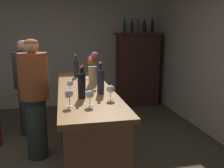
{
  "coord_description": "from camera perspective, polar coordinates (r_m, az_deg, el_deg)",
  "views": [
    {
      "loc": [
        0.28,
        -2.53,
        1.65
      ],
      "look_at": [
        0.85,
        0.16,
        1.08
      ],
      "focal_mm": 38.34,
      "sensor_mm": 36.0,
      "label": 1
    }
  ],
  "objects": [
    {
      "name": "cheese_plate",
      "position": [
        3.47,
        -4.9,
        1.4
      ],
      "size": [
        0.17,
        0.17,
        0.01
      ],
      "primitive_type": "cylinder",
      "color": "white",
      "rests_on": "bar_counter"
    },
    {
      "name": "wine_bottle_malbec",
      "position": [
        2.38,
        -7.29,
        -0.04
      ],
      "size": [
        0.07,
        0.07,
        0.31
      ],
      "color": "black",
      "rests_on": "bar_counter"
    },
    {
      "name": "display_bottle_midleft",
      "position": [
        5.52,
        4.8,
        13.43
      ],
      "size": [
        0.06,
        0.06,
        0.31
      ],
      "color": "black",
      "rests_on": "display_cabinet"
    },
    {
      "name": "display_bottle_center",
      "position": [
        5.57,
        6.27,
        13.39
      ],
      "size": [
        0.07,
        0.07,
        0.3
      ],
      "color": "#2E4A2D",
      "rests_on": "display_cabinet"
    },
    {
      "name": "bar_counter",
      "position": [
        3.06,
        -6.37,
        -10.1
      ],
      "size": [
        0.62,
        2.41,
        1.02
      ],
      "color": "#A06948",
      "rests_on": "ground"
    },
    {
      "name": "wall_back",
      "position": [
        5.62,
        -14.98,
        8.95
      ],
      "size": [
        5.39,
        0.12,
        2.83
      ],
      "primitive_type": "cube",
      "color": "#B8AA98",
      "rests_on": "ground"
    },
    {
      "name": "patron_tall",
      "position": [
        3.28,
        -17.96,
        -2.62
      ],
      "size": [
        0.37,
        0.37,
        1.6
      ],
      "rotation": [
        0.0,
        0.0,
        -0.6
      ],
      "color": "#283735",
      "rests_on": "ground"
    },
    {
      "name": "patron_in_navy",
      "position": [
        4.15,
        -19.77,
        -0.09
      ],
      "size": [
        0.37,
        0.37,
        1.56
      ],
      "rotation": [
        0.0,
        0.0,
        -1.09
      ],
      "color": "#2C3435",
      "rests_on": "ground"
    },
    {
      "name": "wine_glass_mid",
      "position": [
        2.13,
        -5.35,
        -2.61
      ],
      "size": [
        0.07,
        0.07,
        0.14
      ],
      "color": "white",
      "rests_on": "bar_counter"
    },
    {
      "name": "wine_bottle_chardonnay",
      "position": [
        2.54,
        -2.75,
        0.97
      ],
      "size": [
        0.08,
        0.08,
        0.34
      ],
      "color": "#22243C",
      "rests_on": "bar_counter"
    },
    {
      "name": "wine_glass_spare",
      "position": [
        2.59,
        -10.0,
        -0.04
      ],
      "size": [
        0.07,
        0.07,
        0.15
      ],
      "color": "white",
      "rests_on": "bar_counter"
    },
    {
      "name": "wine_bottle_syrah",
      "position": [
        2.8,
        -7.01,
        1.3
      ],
      "size": [
        0.07,
        0.07,
        0.28
      ],
      "color": "black",
      "rests_on": "bar_counter"
    },
    {
      "name": "wine_glass_rear",
      "position": [
        2.32,
        -0.35,
        -1.29
      ],
      "size": [
        0.08,
        0.08,
        0.14
      ],
      "color": "white",
      "rests_on": "bar_counter"
    },
    {
      "name": "wine_glass_front",
      "position": [
        2.14,
        -10.19,
        -2.42
      ],
      "size": [
        0.08,
        0.08,
        0.15
      ],
      "color": "white",
      "rests_on": "bar_counter"
    },
    {
      "name": "display_bottle_right",
      "position": [
        5.68,
        9.58,
        13.47
      ],
      "size": [
        0.07,
        0.07,
        0.35
      ],
      "color": "black",
      "rests_on": "display_cabinet"
    },
    {
      "name": "flower_arrangement",
      "position": [
        3.07,
        -4.61,
        3.86
      ],
      "size": [
        0.14,
        0.15,
        0.41
      ],
      "color": "tan",
      "rests_on": "bar_counter"
    },
    {
      "name": "wine_bottle_rose",
      "position": [
        3.62,
        -8.59,
        3.92
      ],
      "size": [
        0.06,
        0.06,
        0.33
      ],
      "color": "#1A2238",
      "rests_on": "bar_counter"
    },
    {
      "name": "display_bottle_left",
      "position": [
        5.47,
        2.97,
        13.58
      ],
      "size": [
        0.06,
        0.06,
        0.34
      ],
      "color": "#133E23",
      "rests_on": "display_cabinet"
    },
    {
      "name": "display_cabinet",
      "position": [
        5.62,
        6.09,
        3.77
      ],
      "size": [
        1.02,
        0.45,
        1.68
      ],
      "color": "#3C1F18",
      "rests_on": "ground"
    },
    {
      "name": "display_bottle_midright",
      "position": [
        5.61,
        7.71,
        13.38
      ],
      "size": [
        0.08,
        0.08,
        0.32
      ],
      "color": "black",
      "rests_on": "display_cabinet"
    }
  ]
}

